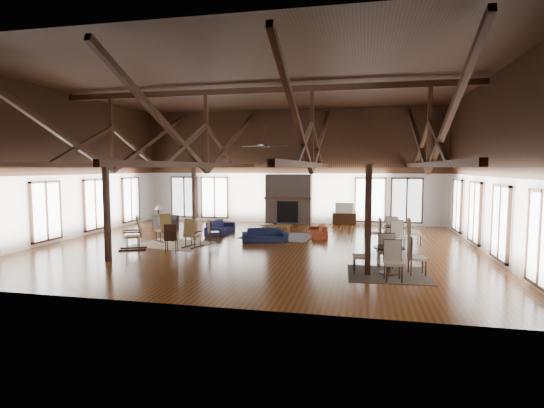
% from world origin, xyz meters
% --- Properties ---
extents(floor, '(16.00, 16.00, 0.00)m').
position_xyz_m(floor, '(0.00, 0.00, 0.00)').
color(floor, brown).
rests_on(floor, ground).
extents(ceiling, '(16.00, 14.00, 0.02)m').
position_xyz_m(ceiling, '(0.00, 0.00, 6.00)').
color(ceiling, black).
rests_on(ceiling, wall_back).
extents(wall_back, '(16.00, 0.02, 6.00)m').
position_xyz_m(wall_back, '(0.00, 7.00, 3.00)').
color(wall_back, silver).
rests_on(wall_back, floor).
extents(wall_front, '(16.00, 0.02, 6.00)m').
position_xyz_m(wall_front, '(0.00, -7.00, 3.00)').
color(wall_front, silver).
rests_on(wall_front, floor).
extents(wall_left, '(0.02, 14.00, 6.00)m').
position_xyz_m(wall_left, '(-8.00, 0.00, 3.00)').
color(wall_left, silver).
rests_on(wall_left, floor).
extents(wall_right, '(0.02, 14.00, 6.00)m').
position_xyz_m(wall_right, '(8.00, 0.00, 3.00)').
color(wall_right, silver).
rests_on(wall_right, floor).
extents(roof_truss, '(15.60, 14.07, 3.14)m').
position_xyz_m(roof_truss, '(0.00, 0.00, 4.03)').
color(roof_truss, black).
rests_on(roof_truss, wall_back).
extents(post_grid, '(8.16, 7.16, 3.05)m').
position_xyz_m(post_grid, '(0.00, 0.00, 1.52)').
color(post_grid, black).
rests_on(post_grid, floor).
extents(fireplace, '(2.50, 0.69, 2.60)m').
position_xyz_m(fireplace, '(0.00, 6.67, 1.29)').
color(fireplace, '#63554B').
rests_on(fireplace, floor).
extents(ceiling_fan, '(1.60, 1.60, 0.75)m').
position_xyz_m(ceiling_fan, '(0.50, -1.00, 3.73)').
color(ceiling_fan, black).
rests_on(ceiling_fan, roof_truss).
extents(sofa_navy_front, '(1.94, 1.20, 0.53)m').
position_xyz_m(sofa_navy_front, '(0.03, 0.99, 0.27)').
color(sofa_navy_front, '#141A38').
rests_on(sofa_navy_front, floor).
extents(sofa_navy_left, '(2.00, 0.81, 0.58)m').
position_xyz_m(sofa_navy_left, '(-2.38, 2.56, 0.29)').
color(sofa_navy_left, '#161A3D').
rests_on(sofa_navy_left, floor).
extents(sofa_orange, '(1.77, 0.96, 0.49)m').
position_xyz_m(sofa_orange, '(2.00, 2.70, 0.25)').
color(sofa_orange, maroon).
rests_on(sofa_orange, floor).
extents(coffee_table, '(1.39, 0.92, 0.49)m').
position_xyz_m(coffee_table, '(0.18, 2.54, 0.43)').
color(coffee_table, brown).
rests_on(coffee_table, floor).
extents(vase, '(0.24, 0.24, 0.20)m').
position_xyz_m(vase, '(0.12, 2.59, 0.59)').
color(vase, '#B2B2B2').
rests_on(vase, coffee_table).
extents(armchair, '(1.22, 1.14, 0.65)m').
position_xyz_m(armchair, '(-5.45, 3.43, 0.32)').
color(armchair, '#28282A').
rests_on(armchair, floor).
extents(side_table_lamp, '(0.46, 0.46, 1.16)m').
position_xyz_m(side_table_lamp, '(-6.00, 3.79, 0.44)').
color(side_table_lamp, black).
rests_on(side_table_lamp, floor).
extents(rocking_chair_a, '(0.97, 0.89, 1.12)m').
position_xyz_m(rocking_chair_a, '(-3.91, 0.18, 0.53)').
color(rocking_chair_a, olive).
rests_on(rocking_chair_a, floor).
extents(rocking_chair_b, '(0.61, 0.91, 1.08)m').
position_xyz_m(rocking_chair_b, '(-2.33, -0.81, 0.51)').
color(rocking_chair_b, olive).
rests_on(rocking_chair_b, floor).
extents(rocking_chair_c, '(1.07, 0.84, 1.22)m').
position_xyz_m(rocking_chair_c, '(-4.14, -1.57, 0.57)').
color(rocking_chair_c, olive).
rests_on(rocking_chair_c, floor).
extents(side_chair_a, '(0.55, 0.55, 0.93)m').
position_xyz_m(side_chair_a, '(-1.93, 0.22, 0.54)').
color(side_chair_a, black).
rests_on(side_chair_a, floor).
extents(side_chair_b, '(0.53, 0.53, 1.01)m').
position_xyz_m(side_chair_b, '(-2.64, -1.87, 0.59)').
color(side_chair_b, black).
rests_on(side_chair_b, floor).
extents(cafe_table_near, '(2.03, 2.03, 1.05)m').
position_xyz_m(cafe_table_near, '(4.58, -3.29, 0.52)').
color(cafe_table_near, black).
rests_on(cafe_table_near, floor).
extents(cafe_table_far, '(1.98, 1.98, 1.02)m').
position_xyz_m(cafe_table_far, '(5.03, 1.27, 0.51)').
color(cafe_table_far, black).
rests_on(cafe_table_far, floor).
extents(cup_near, '(0.15, 0.15, 0.10)m').
position_xyz_m(cup_near, '(4.66, -3.21, 0.81)').
color(cup_near, '#B2B2B2').
rests_on(cup_near, cafe_table_near).
extents(cup_far, '(0.14, 0.14, 0.09)m').
position_xyz_m(cup_far, '(4.99, 1.27, 0.78)').
color(cup_far, '#B2B2B2').
rests_on(cup_far, cafe_table_far).
extents(tv_console, '(1.21, 0.45, 0.60)m').
position_xyz_m(tv_console, '(2.93, 6.75, 0.30)').
color(tv_console, black).
rests_on(tv_console, floor).
extents(television, '(0.94, 0.13, 0.54)m').
position_xyz_m(television, '(2.92, 6.75, 0.88)').
color(television, '#B2B2B2').
rests_on(television, tv_console).
extents(rug_tan, '(2.94, 2.46, 0.01)m').
position_xyz_m(rug_tan, '(-3.28, -0.32, 0.01)').
color(rug_tan, tan).
rests_on(rug_tan, floor).
extents(rug_navy, '(3.16, 2.52, 0.01)m').
position_xyz_m(rug_navy, '(0.28, 2.37, 0.01)').
color(rug_navy, '#161E3F').
rests_on(rug_navy, floor).
extents(rug_dark, '(2.30, 2.11, 0.01)m').
position_xyz_m(rug_dark, '(4.56, -3.38, 0.01)').
color(rug_dark, black).
rests_on(rug_dark, floor).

